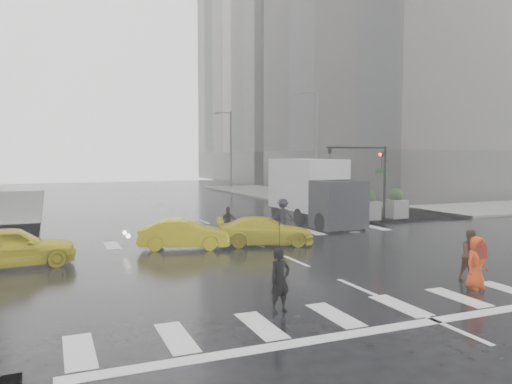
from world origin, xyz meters
name	(u,v)px	position (x,y,z in m)	size (l,w,h in m)	color
ground	(296,261)	(0.00, 0.00, 0.00)	(120.00, 120.00, 0.00)	black
sidewalk_ne	(407,201)	(19.50, 17.50, 0.07)	(35.00, 35.00, 0.15)	slate
building_ne	(424,12)	(29.00, 27.00, 19.21)	(26.05, 26.05, 42.00)	gray
building_ne_far	(298,78)	(29.00, 56.00, 16.27)	(26.05, 26.05, 36.00)	#A69F91
road_markings	(296,261)	(0.00, 0.00, 0.01)	(18.00, 48.00, 0.01)	silver
traffic_signal_pole	(371,168)	(9.01, 8.01, 3.22)	(4.45, 0.42, 4.50)	black
street_lamp_near	(315,143)	(10.87, 18.00, 4.95)	(2.15, 0.22, 9.00)	#59595B
street_lamp_far	(230,147)	(10.87, 38.00, 4.95)	(2.15, 0.22, 9.00)	#59595B
planter_west	(339,207)	(7.00, 8.20, 0.98)	(1.10, 1.10, 1.80)	slate
planter_mid	(368,205)	(9.00, 8.20, 0.98)	(1.10, 1.10, 1.80)	slate
planter_east	(396,204)	(11.00, 8.20, 0.98)	(1.10, 1.10, 1.80)	slate
pedestrian_black	(280,249)	(-3.14, -5.24, 1.62)	(1.13, 1.15, 2.43)	black
pedestrian_brown	(472,255)	(3.85, -4.66, 0.81)	(0.78, 0.61, 1.61)	#482819
pedestrian_orange	(477,262)	(3.16, -5.52, 0.80)	(0.82, 0.57, 1.58)	#E94110
pedestrian_far_a	(228,224)	(-0.86, 5.20, 0.79)	(0.92, 0.56, 1.58)	black
pedestrian_far_b	(283,216)	(2.50, 6.36, 0.88)	(1.13, 0.63, 1.75)	black
taxi_front	(11,247)	(-9.77, 2.93, 0.74)	(1.74, 4.32, 1.47)	#D7C70B
taxi_mid	(184,234)	(-3.24, 4.06, 0.63)	(1.33, 3.82, 1.26)	#D7C70B
taxi_rear	(265,231)	(0.29, 3.58, 0.62)	(1.74, 3.77, 1.24)	#D7C70B
box_truck	(315,190)	(5.64, 8.65, 1.99)	(2.63, 7.02, 3.73)	white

